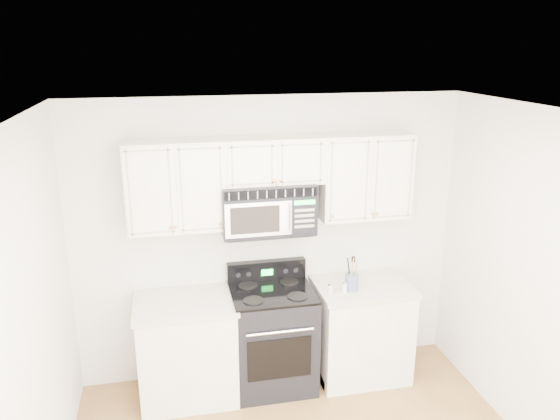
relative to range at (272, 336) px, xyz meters
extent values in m
cube|color=white|center=(0.04, -1.44, 2.12)|extent=(3.50, 3.50, 0.01)
cube|color=white|center=(0.04, 0.31, 0.82)|extent=(3.50, 0.01, 2.60)
cube|color=white|center=(-1.71, -1.44, 0.82)|extent=(0.01, 3.50, 2.60)
cube|color=beige|center=(-0.76, -0.01, -0.04)|extent=(0.82, 0.63, 0.88)
cube|color=silver|center=(-0.76, -0.01, 0.42)|extent=(0.86, 0.65, 0.04)
cube|color=black|center=(-0.76, 0.03, -0.43)|extent=(0.82, 0.55, 0.10)
cube|color=beige|center=(0.84, -0.01, -0.04)|extent=(0.82, 0.63, 0.88)
cube|color=silver|center=(0.84, -0.01, 0.42)|extent=(0.86, 0.65, 0.04)
cube|color=black|center=(0.84, 0.03, -0.43)|extent=(0.82, 0.55, 0.10)
cube|color=black|center=(0.00, -0.01, -0.02)|extent=(0.73, 0.62, 0.92)
cube|color=black|center=(0.00, -0.32, -0.03)|extent=(0.55, 0.01, 0.38)
cylinder|color=silver|center=(0.00, -0.35, 0.24)|extent=(0.57, 0.02, 0.02)
cube|color=black|center=(0.00, -0.01, 0.44)|extent=(0.73, 0.62, 0.02)
cube|color=black|center=(0.00, 0.27, 0.53)|extent=(0.73, 0.08, 0.19)
cube|color=#15FF3D|center=(0.00, 0.22, 0.53)|extent=(0.10, 0.00, 0.06)
cube|color=beige|center=(-0.78, 0.14, 1.41)|extent=(0.80, 0.33, 0.75)
cube|color=beige|center=(0.86, 0.14, 1.41)|extent=(0.80, 0.33, 0.75)
cube|color=beige|center=(0.04, 0.14, 1.59)|extent=(0.84, 0.33, 0.39)
sphere|color=gold|center=(-0.80, -0.05, 1.12)|extent=(0.03, 0.03, 0.03)
sphere|color=gold|center=(-0.44, -0.05, 1.12)|extent=(0.03, 0.03, 0.03)
sphere|color=gold|center=(0.52, -0.05, 1.12)|extent=(0.03, 0.03, 0.03)
sphere|color=gold|center=(0.88, -0.05, 1.12)|extent=(0.03, 0.03, 0.03)
sphere|color=gold|center=(0.01, -0.05, 1.46)|extent=(0.03, 0.03, 0.03)
sphere|color=gold|center=(0.07, -0.05, 1.46)|extent=(0.03, 0.03, 0.03)
cylinder|color=#A91C0A|center=(0.03, -0.05, 1.41)|extent=(0.01, 0.00, 0.10)
sphere|color=gold|center=(0.03, -0.05, 1.35)|extent=(0.03, 0.03, 0.03)
cube|color=black|center=(-0.02, 0.11, 1.19)|extent=(0.79, 0.40, 0.44)
cube|color=#A09D8F|center=(-0.02, -0.09, 1.36)|extent=(0.77, 0.01, 0.08)
cube|color=silver|center=(-0.13, -0.10, 1.15)|extent=(0.55, 0.01, 0.29)
cube|color=black|center=(-0.16, -0.10, 1.15)|extent=(0.41, 0.01, 0.23)
cube|color=black|center=(0.26, -0.10, 1.15)|extent=(0.22, 0.01, 0.29)
cube|color=#15FF3D|center=(0.26, -0.10, 1.27)|extent=(0.18, 0.00, 0.04)
cylinder|color=silver|center=(0.14, -0.13, 1.15)|extent=(0.02, 0.02, 0.25)
cylinder|color=#46546E|center=(0.70, -0.10, 0.51)|extent=(0.12, 0.12, 0.15)
cylinder|color=#B18C42|center=(0.73, -0.10, 0.59)|extent=(0.01, 0.01, 0.26)
cylinder|color=black|center=(0.68, -0.07, 0.60)|extent=(0.01, 0.01, 0.28)
cylinder|color=#B18C42|center=(0.68, -0.13, 0.61)|extent=(0.01, 0.01, 0.30)
cylinder|color=silver|center=(0.49, -0.13, 0.48)|extent=(0.04, 0.04, 0.08)
cylinder|color=silver|center=(0.49, -0.13, 0.53)|extent=(0.04, 0.04, 0.02)
cylinder|color=silver|center=(0.62, -0.14, 0.48)|extent=(0.04, 0.04, 0.09)
cylinder|color=silver|center=(0.62, -0.14, 0.53)|extent=(0.04, 0.04, 0.02)
camera|label=1|loc=(-0.84, -4.28, 2.54)|focal=35.00mm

